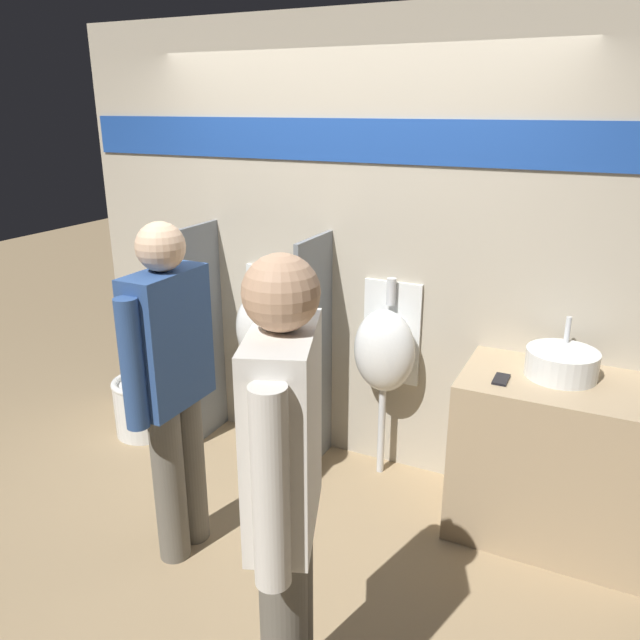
% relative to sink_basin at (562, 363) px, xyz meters
% --- Properties ---
extents(ground_plane, '(16.00, 16.00, 0.00)m').
position_rel_sink_basin_xyz_m(ground_plane, '(-1.28, -0.33, -0.96)').
color(ground_plane, '#997F5B').
extents(display_wall, '(3.79, 0.07, 2.70)m').
position_rel_sink_basin_xyz_m(display_wall, '(-1.28, 0.27, 0.40)').
color(display_wall, '#B2A893').
rests_on(display_wall, ground_plane).
extents(sink_counter, '(1.03, 0.61, 0.89)m').
position_rel_sink_basin_xyz_m(sink_counter, '(0.05, -0.06, -0.52)').
color(sink_counter, tan).
rests_on(sink_counter, ground_plane).
extents(sink_basin, '(0.36, 0.36, 0.28)m').
position_rel_sink_basin_xyz_m(sink_basin, '(0.00, 0.00, 0.00)').
color(sink_basin, silver).
rests_on(sink_basin, sink_counter).
extents(cell_phone, '(0.07, 0.14, 0.01)m').
position_rel_sink_basin_xyz_m(cell_phone, '(-0.26, -0.18, -0.06)').
color(cell_phone, black).
rests_on(cell_phone, sink_counter).
extents(divider_near_counter, '(0.03, 0.45, 1.48)m').
position_rel_sink_basin_xyz_m(divider_near_counter, '(-2.24, 0.02, -0.22)').
color(divider_near_counter, slate).
rests_on(divider_near_counter, ground_plane).
extents(divider_mid, '(0.03, 0.45, 1.48)m').
position_rel_sink_basin_xyz_m(divider_mid, '(-1.40, 0.02, -0.22)').
color(divider_mid, slate).
rests_on(divider_mid, ground_plane).
extents(urinal_near_counter, '(0.37, 0.26, 1.24)m').
position_rel_sink_basin_xyz_m(urinal_near_counter, '(-1.82, 0.12, -0.15)').
color(urinal_near_counter, silver).
rests_on(urinal_near_counter, ground_plane).
extents(urinal_far, '(0.37, 0.26, 1.24)m').
position_rel_sink_basin_xyz_m(urinal_far, '(-0.98, 0.12, -0.15)').
color(urinal_far, silver).
rests_on(urinal_far, ground_plane).
extents(toilet, '(0.42, 0.58, 0.88)m').
position_rel_sink_basin_xyz_m(toilet, '(-2.66, -0.07, -0.68)').
color(toilet, silver).
rests_on(toilet, ground_plane).
extents(person_in_vest, '(0.22, 0.60, 1.71)m').
position_rel_sink_basin_xyz_m(person_in_vest, '(-1.66, -1.00, -0.02)').
color(person_in_vest, '#666056').
rests_on(person_in_vest, ground_plane).
extents(person_with_lanyard, '(0.35, 0.59, 1.79)m').
position_rel_sink_basin_xyz_m(person_with_lanyard, '(-0.70, -1.61, 0.03)').
color(person_with_lanyard, '#666056').
rests_on(person_with_lanyard, ground_plane).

